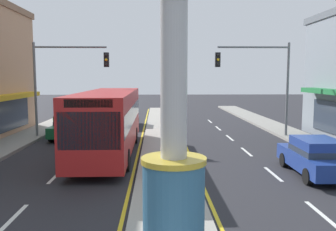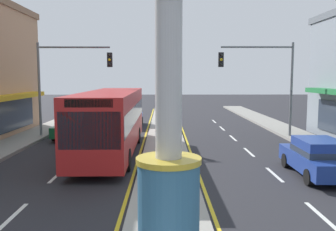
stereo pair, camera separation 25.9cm
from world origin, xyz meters
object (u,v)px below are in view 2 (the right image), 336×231
bus_near_right_lane (111,118)px  sedan_far_right_lane (317,157)px  district_sign (169,91)px  traffic_light_left_side (66,73)px  sedan_far_left_oncoming (73,126)px  sedan_mid_left_lane (130,117)px  traffic_light_right_side (265,73)px

bus_near_right_lane → sedan_far_right_lane: (8.93, -4.36, -1.08)m
bus_near_right_lane → district_sign: bearing=-75.6°
bus_near_right_lane → sedan_far_right_lane: size_ratio=2.59×
bus_near_right_lane → traffic_light_left_side: bearing=126.6°
bus_near_right_lane → sedan_far_left_oncoming: bearing=123.0°
sedan_mid_left_lane → traffic_light_left_side: bearing=-122.3°
sedan_mid_left_lane → sedan_far_left_oncoming: same height
district_sign → sedan_far_left_oncoming: 17.39m
sedan_far_right_lane → sedan_mid_left_lane: bearing=121.0°
traffic_light_left_side → sedan_far_left_oncoming: 3.48m
traffic_light_right_side → sedan_far_right_lane: bearing=-91.8°
traffic_light_left_side → sedan_mid_left_lane: bearing=57.7°
district_sign → sedan_mid_left_lane: (-2.82, 21.43, -2.93)m
traffic_light_right_side → traffic_light_left_side: bearing=178.7°
traffic_light_right_side → bus_near_right_lane: 10.54m
traffic_light_left_side → sedan_mid_left_lane: size_ratio=1.43×
sedan_far_left_oncoming → bus_near_right_lane: bearing=-57.0°
district_sign → sedan_far_right_lane: district_sign is taller
district_sign → sedan_far_right_lane: bearing=47.0°
district_sign → bus_near_right_lane: size_ratio=0.69×
district_sign → sedan_mid_left_lane: district_sign is taller
traffic_light_left_side → traffic_light_right_side: 12.81m
sedan_far_right_lane → sedan_far_left_oncoming: bearing=142.3°
traffic_light_left_side → bus_near_right_lane: (3.59, -4.83, -2.38)m
traffic_light_left_side → district_sign: bearing=-67.9°
sedan_far_right_lane → district_sign: bearing=-133.0°
traffic_light_right_side → sedan_far_left_oncoming: bearing=177.5°
sedan_far_right_lane → traffic_light_left_side: bearing=143.7°
traffic_light_right_side → sedan_far_right_lane: traffic_light_right_side is taller
sedan_far_left_oncoming → district_sign: bearing=-69.1°
sedan_far_right_lane → sedan_far_left_oncoming: 15.46m
traffic_light_left_side → traffic_light_right_side: (12.80, -0.30, 0.00)m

